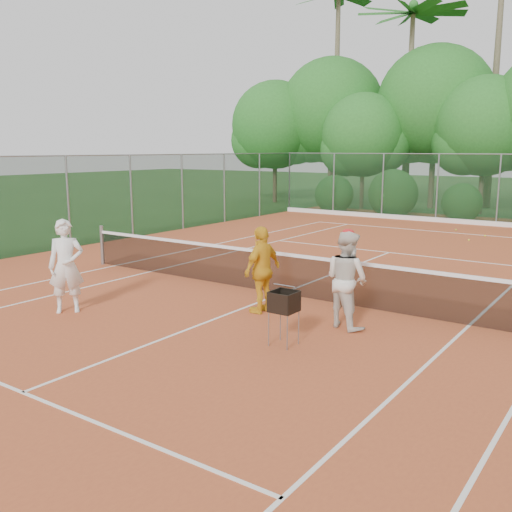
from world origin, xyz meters
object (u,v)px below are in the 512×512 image
at_px(player_white, 66,266).
at_px(player_center_grp, 347,279).
at_px(ball_hopper, 284,303).
at_px(player_yellow, 262,270).

height_order(player_white, player_center_grp, player_white).
distance_m(player_white, player_center_grp, 5.48).
bearing_deg(player_white, player_center_grp, -24.20).
relative_size(player_white, ball_hopper, 2.02).
relative_size(player_center_grp, ball_hopper, 1.97).
xyz_separation_m(player_center_grp, player_yellow, (-1.79, -0.07, -0.03)).
bearing_deg(player_yellow, player_center_grp, 96.77).
bearing_deg(ball_hopper, player_center_grp, 50.22).
height_order(player_white, player_yellow, player_white).
relative_size(player_white, player_yellow, 1.08).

